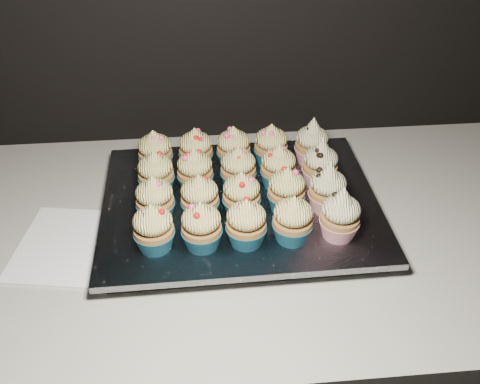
# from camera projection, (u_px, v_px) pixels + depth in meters

# --- Properties ---
(cabinet) EXTENTS (2.40, 0.60, 0.86)m
(cabinet) POSITION_uv_depth(u_px,v_px,m) (210.00, 384.00, 1.20)
(cabinet) COLOR black
(cabinet) RESTS_ON ground
(worktop) EXTENTS (2.44, 0.64, 0.04)m
(worktop) POSITION_uv_depth(u_px,v_px,m) (202.00, 234.00, 0.93)
(worktop) COLOR beige
(worktop) RESTS_ON cabinet
(napkin) EXTENTS (0.21, 0.21, 0.00)m
(napkin) POSITION_uv_depth(u_px,v_px,m) (75.00, 246.00, 0.88)
(napkin) COLOR white
(napkin) RESTS_ON worktop
(baking_tray) EXTENTS (0.44, 0.34, 0.02)m
(baking_tray) POSITION_uv_depth(u_px,v_px,m) (240.00, 210.00, 0.94)
(baking_tray) COLOR black
(baking_tray) RESTS_ON worktop
(foil_lining) EXTENTS (0.48, 0.37, 0.01)m
(foil_lining) POSITION_uv_depth(u_px,v_px,m) (240.00, 202.00, 0.93)
(foil_lining) COLOR silver
(foil_lining) RESTS_ON baking_tray
(cupcake_0) EXTENTS (0.06, 0.06, 0.08)m
(cupcake_0) POSITION_uv_depth(u_px,v_px,m) (154.00, 228.00, 0.80)
(cupcake_0) COLOR #17546D
(cupcake_0) RESTS_ON foil_lining
(cupcake_1) EXTENTS (0.06, 0.06, 0.08)m
(cupcake_1) POSITION_uv_depth(u_px,v_px,m) (202.00, 227.00, 0.81)
(cupcake_1) COLOR #17546D
(cupcake_1) RESTS_ON foil_lining
(cupcake_2) EXTENTS (0.06, 0.06, 0.08)m
(cupcake_2) POSITION_uv_depth(u_px,v_px,m) (246.00, 224.00, 0.81)
(cupcake_2) COLOR #17546D
(cupcake_2) RESTS_ON foil_lining
(cupcake_3) EXTENTS (0.06, 0.06, 0.08)m
(cupcake_3) POSITION_uv_depth(u_px,v_px,m) (293.00, 220.00, 0.82)
(cupcake_3) COLOR #17546D
(cupcake_3) RESTS_ON foil_lining
(cupcake_4) EXTENTS (0.06, 0.06, 0.10)m
(cupcake_4) POSITION_uv_depth(u_px,v_px,m) (340.00, 216.00, 0.83)
(cupcake_4) COLOR #A71728
(cupcake_4) RESTS_ON foil_lining
(cupcake_5) EXTENTS (0.06, 0.06, 0.08)m
(cupcake_5) POSITION_uv_depth(u_px,v_px,m) (155.00, 200.00, 0.86)
(cupcake_5) COLOR #17546D
(cupcake_5) RESTS_ON foil_lining
(cupcake_6) EXTENTS (0.06, 0.06, 0.08)m
(cupcake_6) POSITION_uv_depth(u_px,v_px,m) (200.00, 198.00, 0.86)
(cupcake_6) COLOR #17546D
(cupcake_6) RESTS_ON foil_lining
(cupcake_7) EXTENTS (0.06, 0.06, 0.08)m
(cupcake_7) POSITION_uv_depth(u_px,v_px,m) (242.00, 195.00, 0.87)
(cupcake_7) COLOR #17546D
(cupcake_7) RESTS_ON foil_lining
(cupcake_8) EXTENTS (0.06, 0.06, 0.08)m
(cupcake_8) POSITION_uv_depth(u_px,v_px,m) (287.00, 191.00, 0.88)
(cupcake_8) COLOR #17546D
(cupcake_8) RESTS_ON foil_lining
(cupcake_9) EXTENTS (0.06, 0.06, 0.10)m
(cupcake_9) POSITION_uv_depth(u_px,v_px,m) (328.00, 189.00, 0.88)
(cupcake_9) COLOR #A71728
(cupcake_9) RESTS_ON foil_lining
(cupcake_10) EXTENTS (0.06, 0.06, 0.08)m
(cupcake_10) POSITION_uv_depth(u_px,v_px,m) (156.00, 174.00, 0.92)
(cupcake_10) COLOR #17546D
(cupcake_10) RESTS_ON foil_lining
(cupcake_11) EXTENTS (0.06, 0.06, 0.08)m
(cupcake_11) POSITION_uv_depth(u_px,v_px,m) (195.00, 171.00, 0.93)
(cupcake_11) COLOR #17546D
(cupcake_11) RESTS_ON foil_lining
(cupcake_12) EXTENTS (0.06, 0.06, 0.08)m
(cupcake_12) POSITION_uv_depth(u_px,v_px,m) (238.00, 169.00, 0.93)
(cupcake_12) COLOR #17546D
(cupcake_12) RESTS_ON foil_lining
(cupcake_13) EXTENTS (0.06, 0.06, 0.08)m
(cupcake_13) POSITION_uv_depth(u_px,v_px,m) (278.00, 168.00, 0.94)
(cupcake_13) COLOR #17546D
(cupcake_13) RESTS_ON foil_lining
(cupcake_14) EXTENTS (0.06, 0.06, 0.10)m
(cupcake_14) POSITION_uv_depth(u_px,v_px,m) (320.00, 164.00, 0.94)
(cupcake_14) COLOR #A71728
(cupcake_14) RESTS_ON foil_lining
(cupcake_15) EXTENTS (0.06, 0.06, 0.08)m
(cupcake_15) POSITION_uv_depth(u_px,v_px,m) (155.00, 152.00, 0.97)
(cupcake_15) COLOR #17546D
(cupcake_15) RESTS_ON foil_lining
(cupcake_16) EXTENTS (0.06, 0.06, 0.08)m
(cupcake_16) POSITION_uv_depth(u_px,v_px,m) (196.00, 150.00, 0.98)
(cupcake_16) COLOR #17546D
(cupcake_16) RESTS_ON foil_lining
(cupcake_17) EXTENTS (0.06, 0.06, 0.08)m
(cupcake_17) POSITION_uv_depth(u_px,v_px,m) (234.00, 148.00, 0.99)
(cupcake_17) COLOR #17546D
(cupcake_17) RESTS_ON foil_lining
(cupcake_18) EXTENTS (0.06, 0.06, 0.08)m
(cupcake_18) POSITION_uv_depth(u_px,v_px,m) (271.00, 146.00, 0.99)
(cupcake_18) COLOR #17546D
(cupcake_18) RESTS_ON foil_lining
(cupcake_19) EXTENTS (0.06, 0.06, 0.10)m
(cupcake_19) POSITION_uv_depth(u_px,v_px,m) (312.00, 143.00, 1.00)
(cupcake_19) COLOR #A71728
(cupcake_19) RESTS_ON foil_lining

